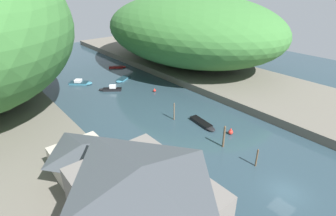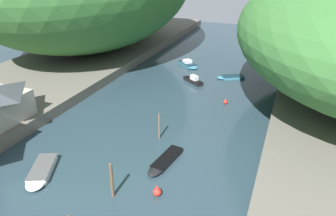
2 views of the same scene
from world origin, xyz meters
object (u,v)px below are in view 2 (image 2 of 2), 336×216
object	(u,v)px
boat_cabin_cruiser	(262,64)
channel_buoy_near	(225,102)
boat_far_right_bank	(189,64)
boat_navy_launch	(164,162)
person_by_boathouse	(8,118)
boat_red_skiff	(192,80)
channel_buoy_far	(157,191)
boat_small_dinghy	(230,77)
boat_open_rowboat	(40,173)

from	to	relation	value
boat_cabin_cruiser	channel_buoy_near	world-z (taller)	channel_buoy_near
boat_far_right_bank	boat_navy_launch	xyz separation A→B (m)	(7.84, -32.31, -0.07)
boat_far_right_bank	channel_buoy_near	world-z (taller)	boat_far_right_bank
channel_buoy_near	person_by_boathouse	xyz separation A→B (m)	(-21.49, -18.53, 2.15)
boat_red_skiff	channel_buoy_far	size ratio (longest dim) A/B	4.04
boat_red_skiff	person_by_boathouse	world-z (taller)	person_by_boathouse
boat_red_skiff	channel_buoy_far	xyz separation A→B (m)	(5.85, -28.75, 0.03)
boat_small_dinghy	boat_open_rowboat	bearing A→B (deg)	131.38
boat_red_skiff	boat_open_rowboat	size ratio (longest dim) A/B	0.78
boat_red_skiff	channel_buoy_near	bearing A→B (deg)	-95.99
boat_far_right_bank	boat_cabin_cruiser	xyz separation A→B (m)	(13.21, 5.65, -0.11)
boat_red_skiff	boat_cabin_cruiser	world-z (taller)	boat_red_skiff
boat_cabin_cruiser	boat_open_rowboat	bearing A→B (deg)	10.93
boat_small_dinghy	channel_buoy_near	xyz separation A→B (m)	(1.68, -11.07, 0.14)
boat_small_dinghy	boat_cabin_cruiser	distance (m)	10.61
boat_navy_launch	channel_buoy_near	world-z (taller)	channel_buoy_near
boat_open_rowboat	boat_far_right_bank	size ratio (longest dim) A/B	1.14
boat_navy_launch	boat_small_dinghy	bearing A→B (deg)	-84.24
boat_navy_launch	boat_cabin_cruiser	xyz separation A→B (m)	(5.37, 37.96, -0.04)
channel_buoy_far	channel_buoy_near	bearing A→B (deg)	86.41
channel_buoy_near	person_by_boathouse	distance (m)	28.46
boat_cabin_cruiser	person_by_boathouse	bearing A→B (deg)	-1.06
boat_navy_launch	channel_buoy_far	distance (m)	4.85
boat_open_rowboat	boat_far_right_bank	distance (m)	38.60
boat_far_right_bank	channel_buoy_near	size ratio (longest dim) A/B	5.91
boat_far_right_bank	boat_red_skiff	bearing A→B (deg)	65.28
boat_small_dinghy	boat_open_rowboat	world-z (taller)	boat_open_rowboat
boat_open_rowboat	person_by_boathouse	size ratio (longest dim) A/B	3.53
boat_small_dinghy	channel_buoy_far	distance (m)	33.00
boat_small_dinghy	boat_far_right_bank	xyz separation A→B (m)	(-8.79, 3.99, 0.13)
boat_red_skiff	boat_cabin_cruiser	distance (m)	17.10
boat_far_right_bank	boat_navy_launch	distance (m)	33.25
boat_cabin_cruiser	person_by_boathouse	world-z (taller)	person_by_boathouse
boat_small_dinghy	person_by_boathouse	world-z (taller)	person_by_boathouse
boat_small_dinghy	channel_buoy_far	world-z (taller)	channel_buoy_far
person_by_boathouse	boat_open_rowboat	bearing A→B (deg)	-98.75
boat_navy_launch	channel_buoy_far	xyz separation A→B (m)	(1.25, -4.68, 0.18)
boat_red_skiff	boat_navy_launch	distance (m)	24.50
boat_open_rowboat	boat_cabin_cruiser	size ratio (longest dim) A/B	1.26
boat_small_dinghy	channel_buoy_far	size ratio (longest dim) A/B	4.30
boat_red_skiff	channel_buoy_far	distance (m)	29.34
boat_red_skiff	boat_open_rowboat	world-z (taller)	boat_red_skiff
channel_buoy_far	boat_cabin_cruiser	bearing A→B (deg)	84.49
boat_open_rowboat	channel_buoy_far	xyz separation A→B (m)	(11.70, 1.52, 0.11)
boat_open_rowboat	boat_red_skiff	bearing A→B (deg)	-125.78
channel_buoy_far	boat_small_dinghy	bearing A→B (deg)	90.54
boat_small_dinghy	person_by_boathouse	xyz separation A→B (m)	(-19.81, -29.61, 2.29)
boat_open_rowboat	boat_cabin_cruiser	world-z (taller)	boat_open_rowboat
boat_cabin_cruiser	boat_far_right_bank	bearing A→B (deg)	-36.22
channel_buoy_near	boat_navy_launch	bearing A→B (deg)	-98.67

